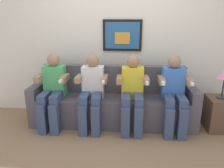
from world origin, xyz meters
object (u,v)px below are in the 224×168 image
at_px(person_right_center, 132,90).
at_px(person_rightmost, 174,91).
at_px(couch, 113,104).
at_px(person_leftmost, 53,88).
at_px(person_left_center, 92,89).
at_px(side_table_right, 220,114).

distance_m(person_right_center, person_rightmost, 0.60).
relative_size(couch, person_rightmost, 2.29).
relative_size(couch, person_leftmost, 2.29).
bearing_deg(couch, person_leftmost, -169.35).
bearing_deg(person_rightmost, person_right_center, 179.96).
height_order(person_leftmost, person_rightmost, same).
relative_size(person_leftmost, person_left_center, 1.00).
distance_m(person_right_center, side_table_right, 1.37).
xyz_separation_m(person_leftmost, person_left_center, (0.60, 0.00, 0.00)).
height_order(person_rightmost, side_table_right, person_rightmost).
relative_size(person_left_center, side_table_right, 2.22).
distance_m(couch, side_table_right, 1.62).
relative_size(couch, side_table_right, 5.08).
bearing_deg(person_left_center, side_table_right, 1.82).
bearing_deg(person_left_center, person_rightmost, -0.02).
relative_size(person_right_center, person_rightmost, 1.00).
distance_m(person_rightmost, side_table_right, 0.81).
xyz_separation_m(person_leftmost, side_table_right, (2.52, 0.06, -0.36)).
bearing_deg(side_table_right, person_rightmost, -175.13).
xyz_separation_m(person_right_center, person_rightmost, (0.60, -0.00, 0.00)).
xyz_separation_m(couch, person_leftmost, (-0.90, -0.17, 0.29)).
bearing_deg(couch, person_right_center, -29.38).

